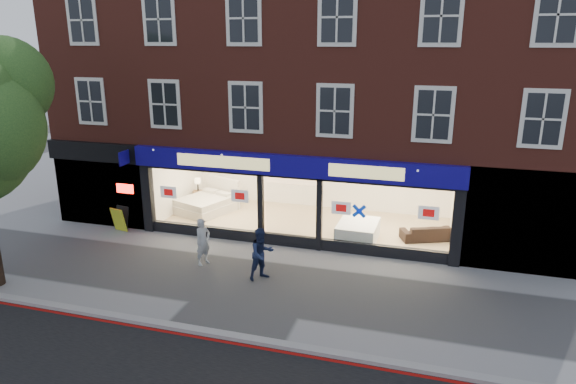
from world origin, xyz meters
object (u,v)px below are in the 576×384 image
at_px(pedestrian_grey, 203,242).
at_px(a_board, 120,219).
at_px(mattress_stack, 358,232).
at_px(pedestrian_blue, 262,254).
at_px(sofa, 427,232).
at_px(display_bed, 207,203).

bearing_deg(pedestrian_grey, a_board, 91.15).
relative_size(mattress_stack, a_board, 1.86).
height_order(pedestrian_grey, pedestrian_blue, pedestrian_blue).
distance_m(pedestrian_grey, pedestrian_blue, 2.21).
bearing_deg(mattress_stack, pedestrian_blue, -122.75).
xyz_separation_m(sofa, a_board, (-11.15, -2.11, 0.10)).
bearing_deg(mattress_stack, pedestrian_grey, -144.93).
distance_m(a_board, pedestrian_blue, 6.88).
bearing_deg(pedestrian_blue, sofa, -5.51).
distance_m(mattress_stack, pedestrian_grey, 5.48).
bearing_deg(pedestrian_grey, pedestrian_blue, -78.07).
xyz_separation_m(display_bed, sofa, (8.85, -0.63, -0.08)).
bearing_deg(sofa, display_bed, -27.01).
distance_m(display_bed, a_board, 3.58).
distance_m(sofa, pedestrian_blue, 6.47).
relative_size(a_board, pedestrian_blue, 0.58).
bearing_deg(pedestrian_blue, pedestrian_grey, 118.72).
bearing_deg(pedestrian_grey, display_bed, 47.98).
relative_size(mattress_stack, pedestrian_blue, 1.08).
xyz_separation_m(a_board, pedestrian_blue, (6.46, -2.32, 0.34)).
bearing_deg(pedestrian_blue, mattress_stack, 8.36).
height_order(display_bed, mattress_stack, display_bed).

